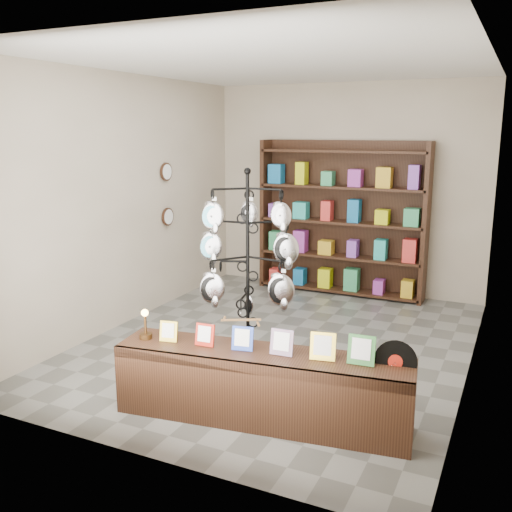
{
  "coord_description": "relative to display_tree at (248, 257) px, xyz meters",
  "views": [
    {
      "loc": [
        2.35,
        -5.56,
        2.35
      ],
      "look_at": [
        0.2,
        -1.0,
        1.23
      ],
      "focal_mm": 40.0,
      "sensor_mm": 36.0,
      "label": 1
    }
  ],
  "objects": [
    {
      "name": "room_envelope",
      "position": [
        -0.02,
        0.8,
        0.69
      ],
      "size": [
        5.0,
        5.0,
        5.0
      ],
      "color": "#BEAF99",
      "rests_on": "ground"
    },
    {
      "name": "display_tree",
      "position": [
        0.0,
        0.0,
        0.0
      ],
      "size": [
        1.1,
        1.1,
        2.0
      ],
      "rotation": [
        0.0,
        0.0,
        0.4
      ],
      "color": "black",
      "rests_on": "ground"
    },
    {
      "name": "wall_clocks",
      "position": [
        -1.99,
        1.6,
        0.34
      ],
      "size": [
        0.03,
        0.24,
        0.84
      ],
      "color": "black",
      "rests_on": "ground"
    },
    {
      "name": "ground",
      "position": [
        -0.02,
        0.8,
        -1.16
      ],
      "size": [
        5.0,
        5.0,
        0.0
      ],
      "primitive_type": "plane",
      "color": "slate",
      "rests_on": "ground"
    },
    {
      "name": "front_shelf",
      "position": [
        0.54,
        -0.84,
        -0.86
      ],
      "size": [
        2.46,
        0.82,
        0.85
      ],
      "rotation": [
        0.0,
        0.0,
        0.14
      ],
      "color": "black",
      "rests_on": "ground"
    },
    {
      "name": "back_shelving",
      "position": [
        -0.02,
        3.1,
        -0.13
      ],
      "size": [
        2.42,
        0.36,
        2.2
      ],
      "color": "black",
      "rests_on": "ground"
    }
  ]
}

